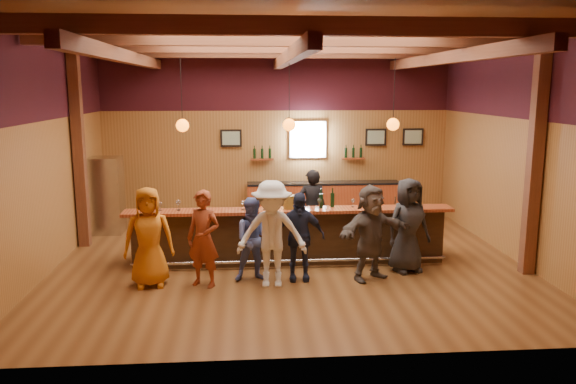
% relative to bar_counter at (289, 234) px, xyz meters
% --- Properties ---
extents(room, '(9.04, 9.00, 4.52)m').
position_rel_bar_counter_xyz_m(room, '(-0.02, -0.09, 2.69)').
color(room, brown).
rests_on(room, ground).
extents(bar_counter, '(6.30, 1.07, 1.11)m').
position_rel_bar_counter_xyz_m(bar_counter, '(0.00, 0.00, 0.00)').
color(bar_counter, black).
rests_on(bar_counter, ground).
extents(back_bar_cabinet, '(4.00, 0.52, 0.95)m').
position_rel_bar_counter_xyz_m(back_bar_cabinet, '(1.18, 3.57, -0.05)').
color(back_bar_cabinet, maroon).
rests_on(back_bar_cabinet, ground).
extents(window, '(0.95, 0.09, 0.95)m').
position_rel_bar_counter_xyz_m(window, '(0.78, 3.80, 1.53)').
color(window, silver).
rests_on(window, room).
extents(framed_pictures, '(5.35, 0.05, 0.45)m').
position_rel_bar_counter_xyz_m(framed_pictures, '(1.65, 3.79, 1.58)').
color(framed_pictures, black).
rests_on(framed_pictures, room).
extents(wine_shelves, '(3.00, 0.18, 0.30)m').
position_rel_bar_counter_xyz_m(wine_shelves, '(0.78, 3.73, 1.10)').
color(wine_shelves, maroon).
rests_on(wine_shelves, room).
extents(pendant_lights, '(4.24, 0.24, 1.37)m').
position_rel_bar_counter_xyz_m(pendant_lights, '(-0.02, -0.15, 2.19)').
color(pendant_lights, black).
rests_on(pendant_lights, room).
extents(stainless_fridge, '(0.70, 0.70, 1.80)m').
position_rel_bar_counter_xyz_m(stainless_fridge, '(-4.12, 2.45, 0.38)').
color(stainless_fridge, silver).
rests_on(stainless_fridge, ground).
extents(customer_orange, '(0.92, 0.67, 1.74)m').
position_rel_bar_counter_xyz_m(customer_orange, '(-2.53, -1.31, 0.35)').
color(customer_orange, '#B86011').
rests_on(customer_orange, ground).
extents(customer_redvest, '(0.73, 0.64, 1.69)m').
position_rel_bar_counter_xyz_m(customer_redvest, '(-1.59, -1.38, 0.32)').
color(customer_redvest, maroon).
rests_on(customer_redvest, ground).
extents(customer_denim, '(0.79, 0.64, 1.51)m').
position_rel_bar_counter_xyz_m(customer_denim, '(-0.71, -1.17, 0.23)').
color(customer_denim, '#505FA0').
rests_on(customer_denim, ground).
extents(customer_white, '(1.24, 0.77, 1.86)m').
position_rel_bar_counter_xyz_m(customer_white, '(-0.42, -1.48, 0.41)').
color(customer_white, silver).
rests_on(customer_white, ground).
extents(customer_navy, '(0.95, 0.42, 1.60)m').
position_rel_bar_counter_xyz_m(customer_navy, '(0.07, -1.20, 0.28)').
color(customer_navy, '#1C2138').
rests_on(customer_navy, ground).
extents(customer_brown, '(1.64, 1.22, 1.72)m').
position_rel_bar_counter_xyz_m(customer_brown, '(1.35, -1.26, 0.34)').
color(customer_brown, '#4C433D').
rests_on(customer_brown, ground).
extents(customer_dark, '(0.99, 0.79, 1.77)m').
position_rel_bar_counter_xyz_m(customer_dark, '(2.14, -0.88, 0.36)').
color(customer_dark, '#232325').
rests_on(customer_dark, ground).
extents(bartender, '(0.63, 0.43, 1.70)m').
position_rel_bar_counter_xyz_m(bartender, '(0.55, 0.83, 0.33)').
color(bartender, black).
rests_on(bartender, ground).
extents(ice_bucket, '(0.24, 0.24, 0.26)m').
position_rel_bar_counter_xyz_m(ice_bucket, '(-0.02, -0.31, 0.72)').
color(ice_bucket, brown).
rests_on(ice_bucket, bar_counter).
extents(bottle_a, '(0.08, 0.08, 0.37)m').
position_rel_bar_counter_xyz_m(bottle_a, '(0.82, -0.20, 0.73)').
color(bottle_a, black).
rests_on(bottle_a, bar_counter).
extents(bottle_b, '(0.08, 0.08, 0.37)m').
position_rel_bar_counter_xyz_m(bottle_b, '(0.59, -0.27, 0.73)').
color(bottle_b, black).
rests_on(bottle_b, bar_counter).
extents(glass_a, '(0.08, 0.08, 0.17)m').
position_rel_bar_counter_xyz_m(glass_a, '(-2.47, -0.26, 0.71)').
color(glass_a, silver).
rests_on(glass_a, bar_counter).
extents(glass_b, '(0.09, 0.09, 0.20)m').
position_rel_bar_counter_xyz_m(glass_b, '(-2.13, -0.28, 0.73)').
color(glass_b, silver).
rests_on(glass_b, bar_counter).
extents(glass_c, '(0.08, 0.08, 0.18)m').
position_rel_bar_counter_xyz_m(glass_c, '(-1.66, -0.26, 0.72)').
color(glass_c, silver).
rests_on(glass_c, bar_counter).
extents(glass_d, '(0.09, 0.09, 0.19)m').
position_rel_bar_counter_xyz_m(glass_d, '(-0.91, -0.34, 0.73)').
color(glass_d, silver).
rests_on(glass_d, bar_counter).
extents(glass_e, '(0.07, 0.07, 0.16)m').
position_rel_bar_counter_xyz_m(glass_e, '(-0.52, -0.37, 0.70)').
color(glass_e, silver).
rests_on(glass_e, bar_counter).
extents(glass_f, '(0.09, 0.09, 0.20)m').
position_rel_bar_counter_xyz_m(glass_f, '(0.55, -0.32, 0.73)').
color(glass_f, silver).
rests_on(glass_f, bar_counter).
extents(glass_g, '(0.07, 0.07, 0.16)m').
position_rel_bar_counter_xyz_m(glass_g, '(1.22, -0.24, 0.70)').
color(glass_g, silver).
rests_on(glass_g, bar_counter).
extents(glass_h, '(0.08, 0.08, 0.19)m').
position_rel_bar_counter_xyz_m(glass_h, '(2.11, -0.35, 0.72)').
color(glass_h, silver).
rests_on(glass_h, bar_counter).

